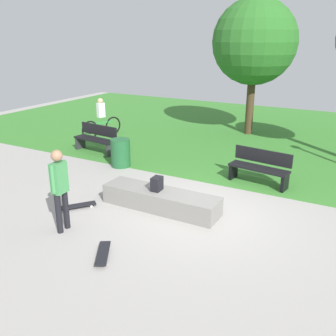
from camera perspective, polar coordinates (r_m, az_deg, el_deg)
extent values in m
plane|color=#9E9993|center=(8.70, 5.23, -6.46)|extent=(28.00, 28.00, 0.00)
cube|color=#387A2D|center=(15.80, 16.86, 4.71)|extent=(26.60, 12.36, 0.01)
cube|color=gray|center=(8.69, -1.11, -4.81)|extent=(2.77, 0.71, 0.44)
cube|color=black|center=(8.58, -1.68, -2.39)|extent=(0.21, 0.29, 0.32)
cylinder|color=black|center=(7.91, -16.12, -6.62)|extent=(0.12, 0.12, 0.83)
cylinder|color=black|center=(8.06, -15.11, -6.03)|extent=(0.12, 0.12, 0.83)
cube|color=#3F8C4C|center=(7.70, -16.09, -1.43)|extent=(0.22, 0.33, 0.62)
cylinder|color=#3F8C4C|center=(7.58, -16.94, -1.66)|extent=(0.09, 0.09, 0.57)
cylinder|color=#3F8C4C|center=(7.81, -15.30, -0.86)|extent=(0.09, 0.09, 0.57)
sphere|color=#9E7556|center=(7.56, -16.41, 1.80)|extent=(0.23, 0.23, 0.23)
cube|color=black|center=(9.02, -13.32, -5.48)|extent=(0.65, 0.75, 0.02)
cylinder|color=silver|center=(8.93, -14.98, -6.17)|extent=(0.06, 0.06, 0.06)
cylinder|color=silver|center=(9.08, -15.14, -5.76)|extent=(0.06, 0.06, 0.06)
cylinder|color=silver|center=(9.01, -11.46, -5.65)|extent=(0.06, 0.06, 0.06)
cylinder|color=silver|center=(9.15, -11.67, -5.26)|extent=(0.06, 0.06, 0.06)
cube|color=black|center=(7.10, -9.75, -12.48)|extent=(0.59, 0.79, 0.02)
cylinder|color=silver|center=(6.87, -9.33, -14.00)|extent=(0.05, 0.06, 0.06)
cylinder|color=silver|center=(6.89, -10.69, -13.98)|extent=(0.05, 0.06, 0.06)
cylinder|color=silver|center=(7.34, -8.84, -11.61)|extent=(0.05, 0.06, 0.06)
cylinder|color=silver|center=(7.36, -10.11, -11.59)|extent=(0.05, 0.06, 0.06)
cube|color=black|center=(13.07, -10.97, 4.26)|extent=(1.64, 0.62, 0.06)
cube|color=black|center=(13.15, -10.35, 5.65)|extent=(1.60, 0.25, 0.36)
cube|color=#2D2D33|center=(12.63, -8.58, 2.80)|extent=(0.13, 0.40, 0.45)
cube|color=#2D2D33|center=(13.66, -13.05, 3.78)|extent=(0.13, 0.40, 0.45)
cube|color=black|center=(10.30, 13.48, -0.05)|extent=(1.65, 0.67, 0.06)
cube|color=black|center=(10.40, 14.10, 1.72)|extent=(1.59, 0.29, 0.36)
cube|color=black|center=(10.12, 17.17, -2.09)|extent=(0.14, 0.40, 0.45)
cube|color=black|center=(10.66, 9.80, -0.40)|extent=(0.14, 0.40, 0.45)
cylinder|color=#42301E|center=(15.53, 12.26, 9.72)|extent=(0.31, 0.31, 2.58)
sphere|color=#286623|center=(15.33, 12.89, 18.03)|extent=(3.20, 3.20, 3.20)
cylinder|color=#1E592D|center=(11.53, -7.15, 2.28)|extent=(0.58, 0.58, 0.84)
torus|color=black|center=(14.94, -11.66, 5.62)|extent=(0.27, 0.71, 0.72)
torus|color=black|center=(15.54, -8.25, 6.34)|extent=(0.27, 0.71, 0.72)
cube|color=#338C3F|center=(15.19, -9.97, 6.73)|extent=(0.32, 0.96, 0.08)
cube|color=white|center=(15.09, -10.08, 8.58)|extent=(0.25, 0.32, 0.56)
sphere|color=tan|center=(15.03, -10.16, 9.89)|extent=(0.22, 0.22, 0.22)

